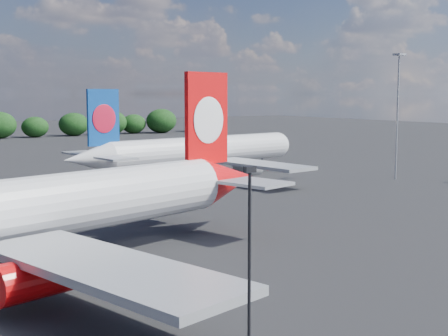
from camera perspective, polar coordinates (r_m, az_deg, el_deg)
qantas_airliner at (r=53.96m, az=-16.18°, el=-3.60°), size 51.06×48.90×16.85m
china_southern_airliner at (r=107.86m, az=-2.70°, el=1.50°), size 47.06×44.86×15.35m
apron_lamp_post at (r=29.31m, az=2.33°, el=-9.64°), size 0.55×0.30×11.34m
floodlight_mast_near at (r=110.72m, az=15.62°, el=6.19°), size 1.60×1.60×21.40m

